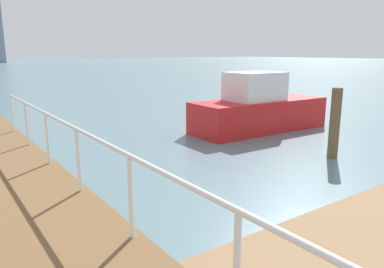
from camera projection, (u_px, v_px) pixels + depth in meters
ground_plane at (114, 131)px, 12.68m from camera, size 300.00×300.00×0.00m
dock_piling_1 at (335, 123)px, 9.31m from camera, size 0.26×0.26×1.79m
moored_boat_2 at (259, 109)px, 12.70m from camera, size 4.99×1.80×2.00m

